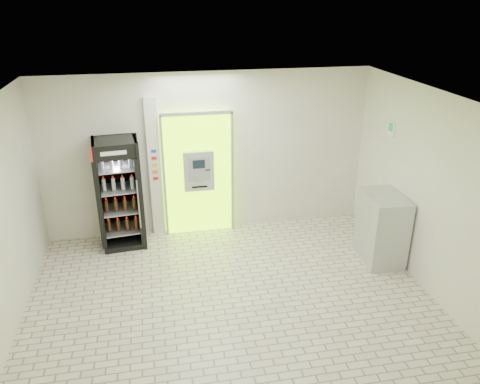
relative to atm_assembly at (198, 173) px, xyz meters
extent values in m
plane|color=beige|center=(0.20, -2.41, -1.17)|extent=(6.00, 6.00, 0.00)
plane|color=silver|center=(0.20, 0.09, 0.33)|extent=(6.00, 0.00, 6.00)
plane|color=silver|center=(0.20, -4.91, 0.33)|extent=(6.00, 0.00, 6.00)
plane|color=silver|center=(3.20, -2.41, 0.33)|extent=(0.00, 5.00, 5.00)
plane|color=white|center=(0.20, -2.41, 1.83)|extent=(6.00, 6.00, 0.00)
cube|color=#8DE900|center=(0.00, 0.02, -0.02)|extent=(1.20, 0.12, 2.30)
cube|color=gray|center=(0.00, -0.05, 1.13)|extent=(1.28, 0.04, 0.06)
cube|color=gray|center=(-0.63, -0.05, -0.02)|extent=(0.04, 0.04, 2.30)
cube|color=gray|center=(0.63, -0.05, -0.02)|extent=(0.04, 0.04, 2.30)
cube|color=black|center=(0.10, -0.04, -0.67)|extent=(0.62, 0.01, 0.67)
cube|color=black|center=(-0.34, -0.04, 0.81)|extent=(0.22, 0.01, 0.18)
cube|color=#B0B3B8|center=(0.00, -0.09, 0.08)|extent=(0.55, 0.12, 0.75)
cube|color=black|center=(0.00, -0.16, 0.23)|extent=(0.22, 0.01, 0.16)
cube|color=gray|center=(0.00, -0.16, -0.05)|extent=(0.16, 0.01, 0.12)
cube|color=black|center=(0.16, -0.16, 0.11)|extent=(0.09, 0.01, 0.02)
cube|color=black|center=(0.00, -0.16, -0.21)|extent=(0.28, 0.01, 0.03)
cube|color=silver|center=(-0.78, 0.04, 0.13)|extent=(0.22, 0.10, 2.60)
cube|color=#193FB2|center=(-0.78, -0.02, 0.48)|extent=(0.09, 0.01, 0.06)
cube|color=red|center=(-0.78, -0.02, 0.35)|extent=(0.09, 0.01, 0.06)
cube|color=yellow|center=(-0.78, -0.02, 0.22)|extent=(0.09, 0.01, 0.06)
cube|color=orange|center=(-0.78, -0.02, 0.09)|extent=(0.09, 0.01, 0.06)
cube|color=red|center=(-0.78, -0.02, -0.04)|extent=(0.09, 0.01, 0.06)
cube|color=black|center=(-1.42, -0.26, -0.18)|extent=(0.81, 0.75, 1.97)
cube|color=black|center=(-1.42, 0.05, -0.18)|extent=(0.74, 0.13, 1.97)
cube|color=#B31109|center=(-1.42, -0.59, 0.67)|extent=(0.72, 0.09, 0.24)
cube|color=white|center=(-1.42, -0.60, 0.67)|extent=(0.41, 0.05, 0.07)
cube|color=black|center=(-1.42, -0.26, -1.12)|extent=(0.81, 0.75, 0.10)
cylinder|color=gray|center=(-1.10, -0.61, -0.26)|extent=(0.03, 0.03, 0.89)
cube|color=gray|center=(-1.42, -0.26, -0.88)|extent=(0.68, 0.64, 0.02)
cube|color=gray|center=(-1.42, -0.26, -0.48)|extent=(0.68, 0.64, 0.02)
cube|color=gray|center=(-1.42, -0.26, -0.09)|extent=(0.68, 0.64, 0.02)
cube|color=gray|center=(-1.42, -0.26, 0.31)|extent=(0.68, 0.64, 0.02)
cube|color=#B0B3B8|center=(2.89, -1.66, -0.57)|extent=(0.66, 0.94, 1.19)
cube|color=gray|center=(2.59, -1.66, -0.52)|extent=(0.07, 0.87, 0.01)
cube|color=white|center=(3.19, -1.01, 0.95)|extent=(0.02, 0.22, 0.26)
cube|color=#0C8C2B|center=(3.18, -1.01, 0.98)|extent=(0.00, 0.14, 0.14)
camera|label=1|loc=(-0.78, -8.05, 3.09)|focal=35.00mm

